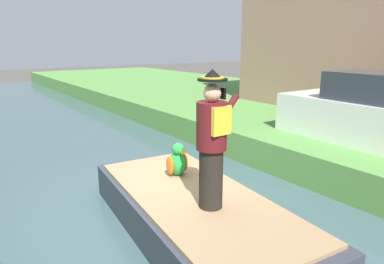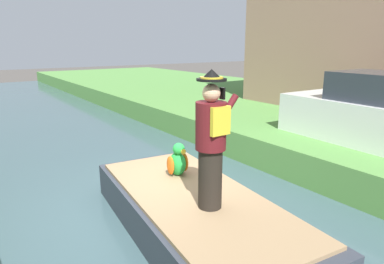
% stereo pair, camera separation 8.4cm
% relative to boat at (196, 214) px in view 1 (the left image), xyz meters
% --- Properties ---
extents(ground_plane, '(80.00, 80.00, 0.00)m').
position_rel_boat_xyz_m(ground_plane, '(0.00, 0.98, -0.40)').
color(ground_plane, '#4C4742').
extents(canal_water, '(5.42, 48.00, 0.10)m').
position_rel_boat_xyz_m(canal_water, '(0.00, 0.98, -0.35)').
color(canal_water, '#3D565B').
rests_on(canal_water, ground).
extents(grass_bank_far, '(9.70, 48.00, 0.79)m').
position_rel_boat_xyz_m(grass_bank_far, '(7.56, 0.98, -0.01)').
color(grass_bank_far, '#568E42').
rests_on(grass_bank_far, ground).
extents(boat, '(2.26, 4.37, 0.61)m').
position_rel_boat_xyz_m(boat, '(0.00, 0.00, 0.00)').
color(boat, '#333842').
rests_on(boat, canal_water).
extents(person_pirate, '(0.61, 0.42, 1.85)m').
position_rel_boat_xyz_m(person_pirate, '(-0.04, -0.41, 1.23)').
color(person_pirate, black).
rests_on(person_pirate, boat).
extents(parrot_plush, '(0.36, 0.34, 0.57)m').
position_rel_boat_xyz_m(parrot_plush, '(0.22, 0.82, 0.55)').
color(parrot_plush, green).
rests_on(parrot_plush, boat).
extents(parked_car_white, '(1.86, 4.07, 1.50)m').
position_rel_boat_xyz_m(parked_car_white, '(4.62, -0.25, 1.02)').
color(parked_car_white, white).
rests_on(parked_car_white, grass_bank_far).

